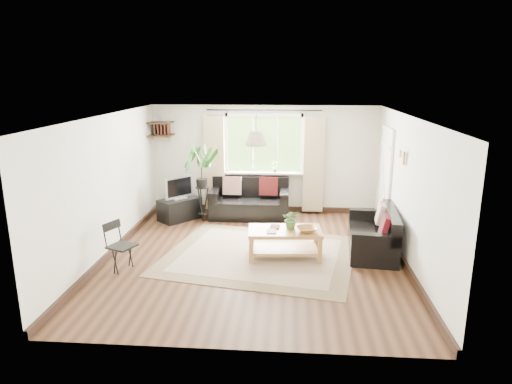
# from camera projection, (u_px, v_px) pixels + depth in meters

# --- Properties ---
(floor) EXTENTS (5.50, 5.50, 0.00)m
(floor) POSITION_uv_depth(u_px,v_px,m) (254.00, 257.00, 7.85)
(floor) COLOR black
(floor) RESTS_ON ground
(ceiling) EXTENTS (5.50, 5.50, 0.00)m
(ceiling) POSITION_uv_depth(u_px,v_px,m) (254.00, 116.00, 7.25)
(ceiling) COLOR white
(ceiling) RESTS_ON floor
(wall_back) EXTENTS (5.00, 0.02, 2.40)m
(wall_back) POSITION_uv_depth(u_px,v_px,m) (264.00, 159.00, 10.20)
(wall_back) COLOR silver
(wall_back) RESTS_ON floor
(wall_front) EXTENTS (5.00, 0.02, 2.40)m
(wall_front) POSITION_uv_depth(u_px,v_px,m) (234.00, 251.00, 4.89)
(wall_front) COLOR silver
(wall_front) RESTS_ON floor
(wall_left) EXTENTS (0.02, 5.50, 2.40)m
(wall_left) POSITION_uv_depth(u_px,v_px,m) (107.00, 186.00, 7.73)
(wall_left) COLOR silver
(wall_left) RESTS_ON floor
(wall_right) EXTENTS (0.02, 5.50, 2.40)m
(wall_right) POSITION_uv_depth(u_px,v_px,m) (408.00, 192.00, 7.36)
(wall_right) COLOR silver
(wall_right) RESTS_ON floor
(rug) EXTENTS (3.61, 3.26, 0.02)m
(rug) POSITION_uv_depth(u_px,v_px,m) (260.00, 255.00, 7.91)
(rug) COLOR beige
(rug) RESTS_ON floor
(window) EXTENTS (2.50, 0.16, 2.16)m
(window) POSITION_uv_depth(u_px,v_px,m) (264.00, 144.00, 10.08)
(window) COLOR white
(window) RESTS_ON wall_back
(door) EXTENTS (0.06, 0.96, 2.06)m
(door) POSITION_uv_depth(u_px,v_px,m) (385.00, 181.00, 9.06)
(door) COLOR silver
(door) RESTS_ON wall_right
(corner_shelf) EXTENTS (0.50, 0.50, 0.34)m
(corner_shelf) POSITION_uv_depth(u_px,v_px,m) (161.00, 129.00, 9.96)
(corner_shelf) COLOR black
(corner_shelf) RESTS_ON wall_back
(pendant_lamp) EXTENTS (0.36, 0.36, 0.54)m
(pendant_lamp) POSITION_uv_depth(u_px,v_px,m) (256.00, 135.00, 7.72)
(pendant_lamp) COLOR beige
(pendant_lamp) RESTS_ON ceiling
(wall_sconce) EXTENTS (0.12, 0.12, 0.28)m
(wall_sconce) POSITION_uv_depth(u_px,v_px,m) (402.00, 156.00, 7.52)
(wall_sconce) COLOR beige
(wall_sconce) RESTS_ON wall_right
(sofa_back) EXTENTS (1.71, 0.86, 0.80)m
(sofa_back) POSITION_uv_depth(u_px,v_px,m) (250.00, 199.00, 9.95)
(sofa_back) COLOR black
(sofa_back) RESTS_ON floor
(sofa_right) EXTENTS (1.62, 0.92, 0.73)m
(sofa_right) POSITION_uv_depth(u_px,v_px,m) (372.00, 232.00, 7.99)
(sofa_right) COLOR black
(sofa_right) RESTS_ON floor
(coffee_table) EXTENTS (1.27, 0.75, 0.50)m
(coffee_table) POSITION_uv_depth(u_px,v_px,m) (285.00, 244.00, 7.76)
(coffee_table) COLOR brown
(coffee_table) RESTS_ON floor
(table_plant) EXTENTS (0.31, 0.27, 0.34)m
(table_plant) POSITION_uv_depth(u_px,v_px,m) (291.00, 219.00, 7.71)
(table_plant) COLOR #39692A
(table_plant) RESTS_ON coffee_table
(bowl) EXTENTS (0.40, 0.40, 0.08)m
(bowl) POSITION_uv_depth(u_px,v_px,m) (307.00, 229.00, 7.58)
(bowl) COLOR olive
(bowl) RESTS_ON coffee_table
(book_a) EXTENTS (0.18, 0.23, 0.02)m
(book_a) POSITION_uv_depth(u_px,v_px,m) (266.00, 231.00, 7.59)
(book_a) COLOR silver
(book_a) RESTS_ON coffee_table
(book_b) EXTENTS (0.17, 0.23, 0.02)m
(book_b) POSITION_uv_depth(u_px,v_px,m) (270.00, 226.00, 7.83)
(book_b) COLOR brown
(book_b) RESTS_ON coffee_table
(tv_stand) EXTENTS (0.94, 0.97, 0.46)m
(tv_stand) POSITION_uv_depth(u_px,v_px,m) (180.00, 209.00, 9.82)
(tv_stand) COLOR black
(tv_stand) RESTS_ON floor
(tv) EXTENTS (0.61, 0.64, 0.51)m
(tv) POSITION_uv_depth(u_px,v_px,m) (179.00, 187.00, 9.70)
(tv) COLOR #A5A5AA
(tv) RESTS_ON tv_stand
(palm_stand) EXTENTS (0.65, 0.65, 1.63)m
(palm_stand) POSITION_uv_depth(u_px,v_px,m) (202.00, 184.00, 9.59)
(palm_stand) COLOR black
(palm_stand) RESTS_ON floor
(folding_chair) EXTENTS (0.54, 0.54, 0.79)m
(folding_chair) POSITION_uv_depth(u_px,v_px,m) (122.00, 247.00, 7.21)
(folding_chair) COLOR black
(folding_chair) RESTS_ON floor
(sill_plant) EXTENTS (0.14, 0.10, 0.27)m
(sill_plant) POSITION_uv_depth(u_px,v_px,m) (275.00, 167.00, 10.10)
(sill_plant) COLOR #2D6023
(sill_plant) RESTS_ON window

